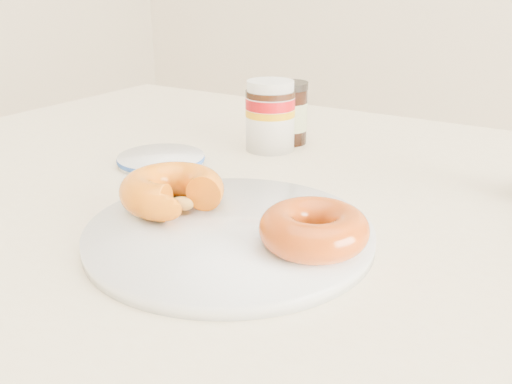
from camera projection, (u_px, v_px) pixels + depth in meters
The scene contains 7 objects.
dining_table at pixel (332, 265), 0.70m from camera, with size 1.40×0.90×0.75m.
plate at pixel (229, 233), 0.57m from camera, with size 0.29×0.29×0.01m.
donut_bitten at pixel (172, 190), 0.61m from camera, with size 0.11×0.11×0.04m, color #DA4D0C.
donut_whole at pixel (314, 229), 0.52m from camera, with size 0.10×0.10×0.04m, color #9A3409.
nutella_jar at pixel (270, 113), 0.84m from camera, with size 0.07×0.07×0.10m.
dark_jar at pixel (288, 114), 0.88m from camera, with size 0.06×0.06×0.09m.
blue_rim_saucer at pixel (161, 159), 0.79m from camera, with size 0.12×0.12×0.01m.
Camera 1 is at (0.25, -0.47, 1.00)m, focal length 40.00 mm.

